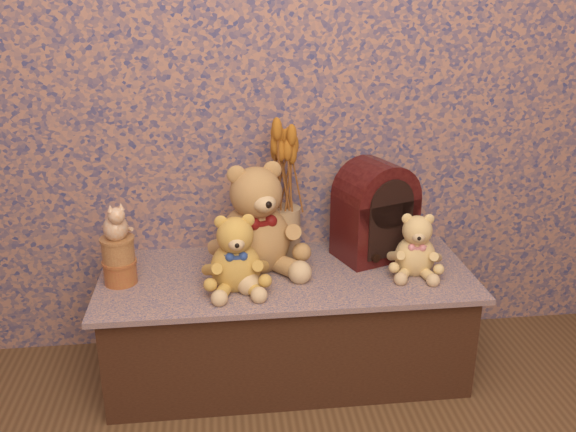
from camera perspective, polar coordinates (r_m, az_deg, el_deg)
name	(u,v)px	position (r m, az deg, el deg)	size (l,w,h in m)	color
display_shelf	(286,323)	(2.34, -0.14, -9.80)	(1.34, 0.56, 0.41)	navy
teddy_large	(254,212)	(2.21, -3.13, 0.33)	(0.34, 0.40, 0.43)	olive
teddy_medium	(235,248)	(2.09, -4.89, -3.00)	(0.23, 0.27, 0.29)	#BD8935
teddy_small	(416,241)	(2.25, 11.73, -2.27)	(0.19, 0.23, 0.24)	tan
cathedral_radio	(375,210)	(2.33, 8.05, 0.59)	(0.27, 0.20, 0.38)	#370A0A
ceramic_vase	(284,233)	(2.32, -0.35, -1.59)	(0.12, 0.12, 0.20)	tan
dried_stalks	(284,150)	(2.22, -0.37, 6.08)	(0.23, 0.23, 0.44)	#B0641C
biscuit_tin_lower	(120,272)	(2.24, -15.20, -5.00)	(0.11, 0.11, 0.08)	#BB8837
biscuit_tin_upper	(118,250)	(2.20, -15.41, -3.03)	(0.11, 0.11, 0.09)	tan
cat_figurine	(115,220)	(2.16, -15.68, -0.33)	(0.10, 0.11, 0.14)	silver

